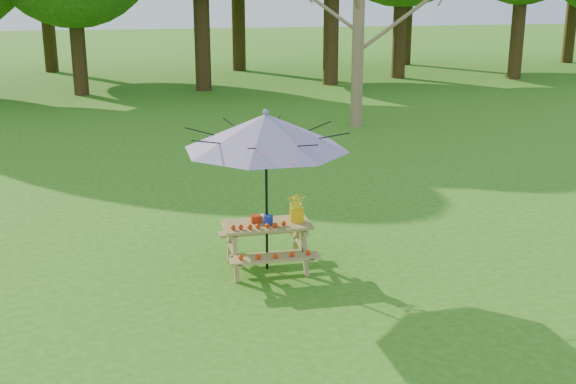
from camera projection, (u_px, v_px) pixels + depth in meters
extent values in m
plane|color=#3A6613|center=(229.00, 373.00, 7.40)|extent=(120.00, 120.00, 0.00)
cylinder|color=#906A4E|center=(358.00, 29.00, 19.49)|extent=(0.45, 0.45, 5.33)
cube|color=olive|center=(267.00, 225.00, 9.92)|extent=(1.20, 0.62, 0.04)
cube|color=olive|center=(275.00, 259.00, 9.49)|extent=(1.20, 0.22, 0.04)
cube|color=olive|center=(260.00, 232.00, 10.52)|extent=(1.20, 0.22, 0.04)
cylinder|color=black|center=(266.00, 192.00, 9.79)|extent=(0.04, 0.04, 2.25)
cone|color=teal|center=(266.00, 132.00, 9.56)|extent=(2.96, 2.96, 0.48)
sphere|color=teal|center=(266.00, 112.00, 9.49)|extent=(0.08, 0.08, 0.08)
cube|color=#BE330F|center=(256.00, 219.00, 9.95)|extent=(0.14, 0.12, 0.10)
cylinder|color=#152DB2|center=(268.00, 220.00, 9.85)|extent=(0.13, 0.13, 0.13)
cube|color=white|center=(260.00, 218.00, 10.04)|extent=(0.13, 0.13, 0.07)
cylinder|color=#FFB70D|center=(297.00, 214.00, 9.98)|extent=(0.20, 0.20, 0.20)
imported|color=yellow|center=(297.00, 202.00, 9.93)|extent=(0.31, 0.29, 0.29)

